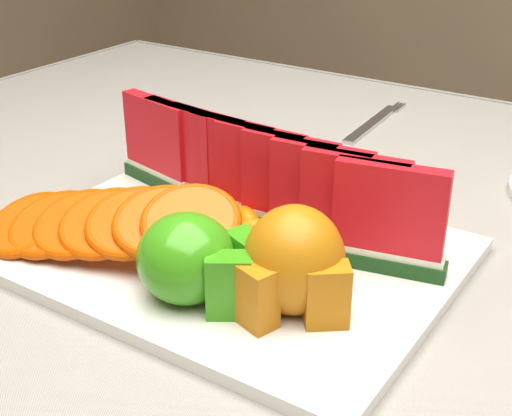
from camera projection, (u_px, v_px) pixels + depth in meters
The scene contains 10 objects.
table at pixel (362, 326), 0.74m from camera, with size 1.40×0.90×0.75m.
tablecloth at pixel (366, 275), 0.71m from camera, with size 1.53×1.03×0.20m.
platter at pixel (229, 252), 0.66m from camera, with size 0.40×0.30×0.01m.
apple_cluster at pixel (195, 261), 0.57m from camera, with size 0.11×0.09×0.07m.
pear_cluster at pixel (294, 264), 0.55m from camera, with size 0.10×0.10×0.09m.
fork at pixel (374, 122), 1.00m from camera, with size 0.03×0.20×0.00m.
watermelon_row at pixel (260, 179), 0.68m from camera, with size 0.39×0.07×0.10m.
orange_fan_front at pixel (106, 223), 0.64m from camera, with size 0.27×0.16×0.07m.
orange_fan_back at pixel (284, 182), 0.74m from camera, with size 0.29×0.11×0.04m.
tangerine_segments at pixel (215, 217), 0.69m from camera, with size 0.14×0.06×0.03m.
Camera 1 is at (0.24, -0.57, 1.09)m, focal length 50.00 mm.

